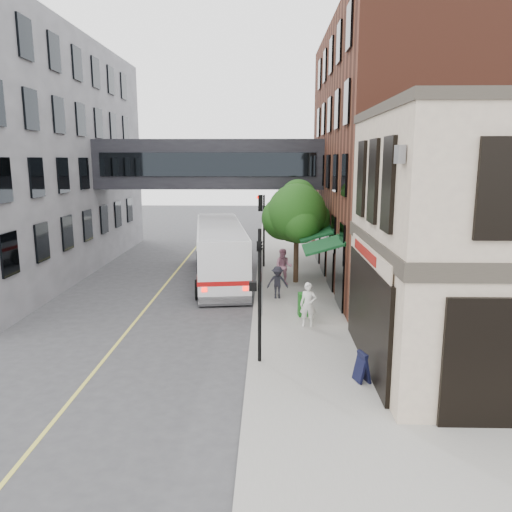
# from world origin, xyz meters

# --- Properties ---
(ground) EXTENTS (120.00, 120.00, 0.00)m
(ground) POSITION_xyz_m (0.00, 0.00, 0.00)
(ground) COLOR #38383A
(ground) RESTS_ON ground
(sidewalk_main) EXTENTS (4.00, 60.00, 0.15)m
(sidewalk_main) POSITION_xyz_m (2.00, 14.00, 0.07)
(sidewalk_main) COLOR gray
(sidewalk_main) RESTS_ON ground
(brick_building) EXTENTS (13.76, 18.00, 14.00)m
(brick_building) POSITION_xyz_m (9.98, 15.00, 6.99)
(brick_building) COLOR #5B2A1C
(brick_building) RESTS_ON ground
(skyway_bridge) EXTENTS (14.00, 3.18, 3.00)m
(skyway_bridge) POSITION_xyz_m (-3.00, 18.00, 6.50)
(skyway_bridge) COLOR black
(skyway_bridge) RESTS_ON ground
(traffic_signal_near) EXTENTS (0.44, 0.22, 4.60)m
(traffic_signal_near) POSITION_xyz_m (0.37, 2.00, 2.98)
(traffic_signal_near) COLOR black
(traffic_signal_near) RESTS_ON sidewalk_main
(traffic_signal_far) EXTENTS (0.53, 0.28, 4.50)m
(traffic_signal_far) POSITION_xyz_m (0.26, 17.00, 3.34)
(traffic_signal_far) COLOR black
(traffic_signal_far) RESTS_ON sidewalk_main
(street_sign_pole) EXTENTS (0.08, 0.75, 3.00)m
(street_sign_pole) POSITION_xyz_m (0.39, 7.00, 1.93)
(street_sign_pole) COLOR gray
(street_sign_pole) RESTS_ON sidewalk_main
(street_tree) EXTENTS (3.80, 3.20, 5.60)m
(street_tree) POSITION_xyz_m (2.19, 13.22, 3.91)
(street_tree) COLOR #382619
(street_tree) RESTS_ON sidewalk_main
(lane_marking) EXTENTS (0.12, 40.00, 0.01)m
(lane_marking) POSITION_xyz_m (-5.00, 10.00, 0.01)
(lane_marking) COLOR #D8CC4C
(lane_marking) RESTS_ON ground
(bus) EXTENTS (4.10, 11.83, 3.12)m
(bus) POSITION_xyz_m (-2.10, 14.24, 1.75)
(bus) COLOR white
(bus) RESTS_ON ground
(pedestrian_a) EXTENTS (0.72, 0.53, 1.81)m
(pedestrian_a) POSITION_xyz_m (2.30, 5.62, 1.05)
(pedestrian_a) COLOR white
(pedestrian_a) RESTS_ON sidewalk_main
(pedestrian_b) EXTENTS (1.06, 0.89, 1.95)m
(pedestrian_b) POSITION_xyz_m (1.50, 12.45, 1.12)
(pedestrian_b) COLOR #C27E97
(pedestrian_b) RESTS_ON sidewalk_main
(pedestrian_c) EXTENTS (1.06, 0.66, 1.58)m
(pedestrian_c) POSITION_xyz_m (1.13, 9.72, 0.94)
(pedestrian_c) COLOR black
(pedestrian_c) RESTS_ON sidewalk_main
(newspaper_box) EXTENTS (0.55, 0.50, 1.01)m
(newspaper_box) POSITION_xyz_m (2.24, 6.96, 0.66)
(newspaper_box) COLOR #166017
(newspaper_box) RESTS_ON sidewalk_main
(sandwich_board) EXTENTS (0.48, 0.60, 0.93)m
(sandwich_board) POSITION_xyz_m (3.55, 0.52, 0.62)
(sandwich_board) COLOR black
(sandwich_board) RESTS_ON sidewalk_main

